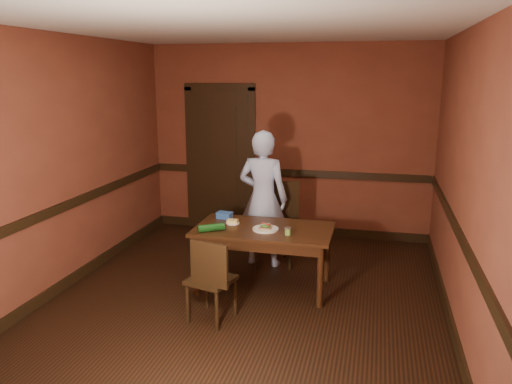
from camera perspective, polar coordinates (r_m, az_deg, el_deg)
The scene contains 22 objects.
floor at distance 5.36m, azimuth -0.92°, elevation -11.84°, with size 4.00×4.50×0.01m, color black.
ceiling at distance 4.87m, azimuth -1.04°, elevation 18.27°, with size 4.00×4.50×0.01m, color beige.
wall_back at distance 7.11m, azimuth 3.69°, elevation 5.79°, with size 4.00×0.02×2.70m, color brown.
wall_front at distance 2.89m, azimuth -12.49°, elevation -5.77°, with size 4.00×0.02×2.70m, color brown.
wall_left at distance 5.78m, azimuth -20.56°, elevation 3.21°, with size 0.02×4.50×2.70m, color brown.
wall_right at distance 4.84m, azimuth 22.57°, elevation 1.22°, with size 0.02×4.50×2.70m, color brown.
dado_back at distance 7.17m, azimuth 3.61°, elevation 2.21°, with size 4.00×0.03×0.10m, color black.
dado_left at distance 5.86m, azimuth -20.08°, elevation -1.12°, with size 0.03×4.50×0.10m, color black.
dado_right at distance 4.95m, azimuth 21.94°, elevation -3.87°, with size 0.03×4.50×0.10m, color black.
baseboard_back at distance 7.38m, azimuth 3.52°, elevation -4.20°, with size 4.00×0.03×0.12m, color black.
baseboard_left at distance 6.11m, azimuth -19.45°, elevation -8.77°, with size 0.03×4.50×0.12m, color black.
baseboard_right at distance 5.24m, azimuth 21.13°, elevation -12.69°, with size 0.03×4.50×0.12m, color black.
door at distance 7.36m, azimuth -4.09°, elevation 4.01°, with size 1.05×0.07×2.20m.
dining_table at distance 5.44m, azimuth 0.89°, elevation -7.54°, with size 1.46×0.82×0.68m, color black.
chair_far at distance 6.06m, azimuth 1.77°, elevation -3.78°, with size 0.47×0.47×1.00m, color black, non-canonical shape.
chair_near at distance 4.77m, azimuth -5.16°, elevation -9.78°, with size 0.39×0.39×0.83m, color black, non-canonical shape.
person at distance 5.99m, azimuth 0.81°, elevation -0.76°, with size 0.60×0.39×1.65m, color #ACC5EA.
sandwich_plate at distance 5.25m, azimuth 1.10°, elevation -4.14°, with size 0.27×0.27×0.07m.
sauce_jar at distance 5.10m, azimuth 3.67°, elevation -4.50°, with size 0.07×0.07×0.08m.
cheese_saucer at distance 5.47m, azimuth -2.70°, elevation -3.44°, with size 0.15×0.15×0.05m.
food_tub at distance 5.67m, azimuth -3.63°, elevation -2.67°, with size 0.19×0.14×0.07m.
wrapped_veg at distance 5.22m, azimuth -5.15°, elevation -4.08°, with size 0.08×0.08×0.28m, color #124614.
Camera 1 is at (1.24, -4.69, 2.28)m, focal length 35.00 mm.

